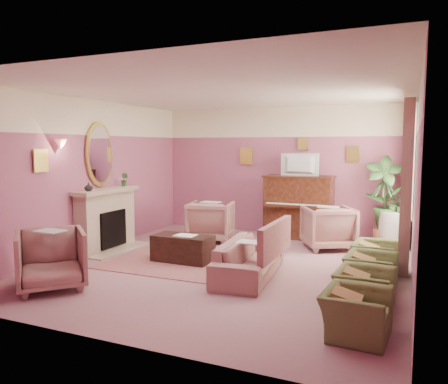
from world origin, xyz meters
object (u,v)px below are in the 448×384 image
at_px(floral_armchair_left, 211,219).
at_px(side_table, 393,230).
at_px(coffee_table, 183,248).
at_px(olive_chair_c, 371,266).
at_px(floral_armchair_front, 51,256).
at_px(sofa, 249,252).
at_px(olive_chair_a, 356,306).
at_px(olive_chair_b, 364,283).
at_px(television, 299,163).
at_px(floral_armchair_right, 328,225).
at_px(piano, 299,207).
at_px(olive_chair_d, 375,252).

xyz_separation_m(floral_armchair_left, side_table, (3.48, 0.85, -0.10)).
height_order(coffee_table, olive_chair_c, olive_chair_c).
distance_m(coffee_table, side_table, 4.08).
bearing_deg(floral_armchair_front, sofa, 35.17).
xyz_separation_m(olive_chair_a, olive_chair_b, (0.00, 0.82, 0.00)).
height_order(television, olive_chair_a, television).
relative_size(floral_armchair_left, side_table, 1.29).
distance_m(coffee_table, olive_chair_a, 3.57).
height_order(sofa, floral_armchair_right, floral_armchair_right).
bearing_deg(floral_armchair_right, side_table, 27.63).
xyz_separation_m(television, sofa, (0.00, -2.99, -1.23)).
bearing_deg(side_table, piano, 174.52).
xyz_separation_m(olive_chair_a, olive_chair_c, (0.00, 1.64, 0.00)).
relative_size(floral_armchair_left, floral_armchair_front, 1.00).
xyz_separation_m(sofa, olive_chair_c, (1.72, 0.12, -0.05)).
bearing_deg(olive_chair_a, floral_armchair_left, 133.12).
distance_m(sofa, floral_armchair_left, 2.56).
distance_m(television, olive_chair_b, 4.27).
relative_size(sofa, floral_armchair_left, 2.02).
distance_m(television, sofa, 3.23).
bearing_deg(coffee_table, television, 63.45).
bearing_deg(floral_armchair_front, olive_chair_b, 12.87).
distance_m(floral_armchair_right, side_table, 1.28).
bearing_deg(olive_chair_a, olive_chair_c, 90.00).
relative_size(piano, olive_chair_c, 1.89).
bearing_deg(piano, floral_armchair_front, -116.21).
height_order(floral_armchair_left, olive_chair_a, floral_armchair_left).
height_order(sofa, floral_armchair_left, floral_armchair_left).
xyz_separation_m(television, floral_armchair_front, (-2.29, -4.61, -1.15)).
relative_size(coffee_table, floral_armchair_right, 1.10).
bearing_deg(floral_armchair_right, floral_armchair_front, -128.16).
relative_size(sofa, olive_chair_a, 2.47).
distance_m(sofa, floral_armchair_right, 2.39).
distance_m(floral_armchair_front, side_table, 6.13).
height_order(television, sofa, television).
bearing_deg(olive_chair_a, floral_armchair_front, -178.63).
height_order(floral_armchair_left, olive_chair_d, floral_armchair_left).
bearing_deg(television, sofa, -90.00).
height_order(floral_armchair_front, side_table, floral_armchair_front).
distance_m(floral_armchair_left, floral_armchair_front, 3.69).
bearing_deg(piano, olive_chair_a, -69.36).
height_order(piano, olive_chair_d, piano).
height_order(olive_chair_d, side_table, side_table).
relative_size(olive_chair_a, side_table, 1.06).
relative_size(floral_armchair_front, olive_chair_a, 1.22).
xyz_separation_m(television, coffee_table, (-1.32, -2.65, -1.38)).
bearing_deg(olive_chair_c, sofa, -175.98).
height_order(floral_armchair_right, floral_armchair_front, same).
bearing_deg(floral_armchair_left, coffee_table, -81.02).
bearing_deg(piano, olive_chair_b, -65.33).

